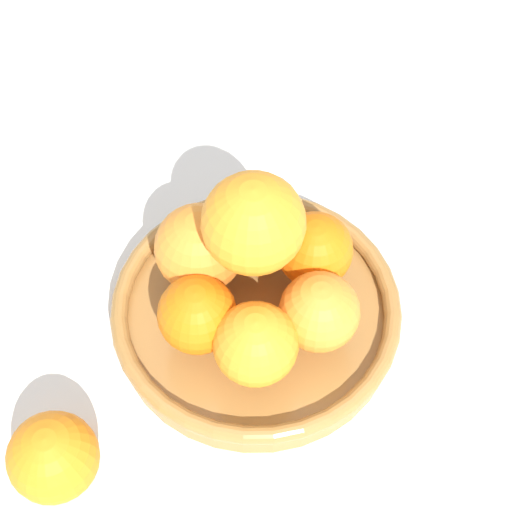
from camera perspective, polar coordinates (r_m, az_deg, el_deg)
ground_plane at (r=0.77m, az=0.00°, el=-4.49°), size 4.00×4.00×0.00m
fruit_bowl at (r=0.76m, az=0.00°, el=-3.80°), size 0.26×0.26×0.04m
orange_pile at (r=0.71m, az=-0.19°, el=-0.56°), size 0.18×0.19×0.14m
stray_orange at (r=0.70m, az=-13.37°, el=-12.93°), size 0.07×0.07×0.07m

